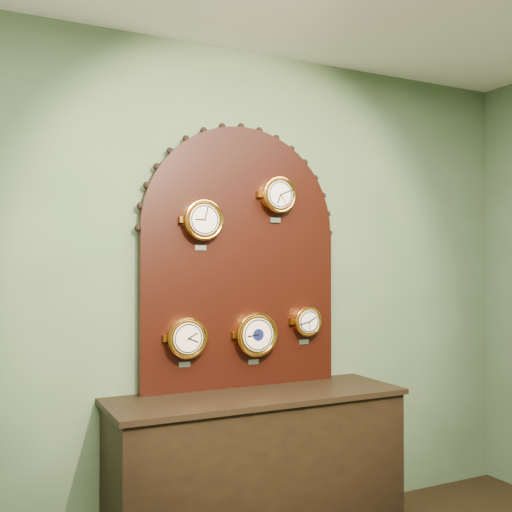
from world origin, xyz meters
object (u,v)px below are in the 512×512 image
display_board (241,249)px  tide_clock (306,321)px  roman_clock (203,220)px  hygrometer (186,338)px  arabic_clock (278,195)px  shop_counter (258,473)px  barometer (256,334)px

display_board → tide_clock: (0.40, -0.07, -0.43)m
roman_clock → hygrometer: bearing=179.9°
roman_clock → arabic_clock: arabic_clock is taller
display_board → roman_clock: 0.31m
shop_counter → hygrometer: hygrometer is taller
shop_counter → tide_clock: 0.90m
arabic_clock → tide_clock: size_ratio=1.16×
shop_counter → roman_clock: size_ratio=5.71×
barometer → tide_clock: tide_clock is taller
shop_counter → arabic_clock: arabic_clock is taller
display_board → tide_clock: 0.59m
shop_counter → tide_clock: bearing=21.0°
tide_clock → display_board: bearing=170.8°
tide_clock → hygrometer: bearing=-179.9°
roman_clock → tide_clock: (0.66, 0.00, -0.58)m
roman_clock → hygrometer: size_ratio=1.01×
shop_counter → arabic_clock: size_ratio=5.98×
hygrometer → barometer: (0.42, -0.00, -0.00)m
arabic_clock → hygrometer: 0.98m
display_board → hygrometer: 0.61m
barometer → tide_clock: bearing=0.4°
shop_counter → roman_clock: roman_clock is taller
arabic_clock → barometer: bearing=-179.6°
display_board → roman_clock: display_board is taller
roman_clock → shop_counter: bearing=-30.3°
shop_counter → tide_clock: (0.40, 0.15, 0.79)m
arabic_clock → hygrometer: (-0.56, -0.00, -0.81)m
hygrometer → shop_counter: bearing=-23.4°
barometer → roman_clock: bearing=179.9°
shop_counter → hygrometer: 0.83m
hygrometer → roman_clock: bearing=-0.1°
shop_counter → barometer: size_ratio=5.24×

